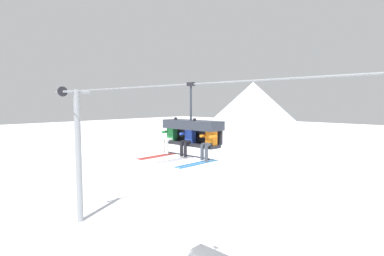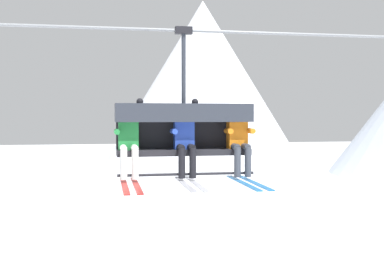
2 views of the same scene
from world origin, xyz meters
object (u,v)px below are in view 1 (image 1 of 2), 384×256
object	(u,v)px
lift_tower_near	(78,153)
skier_blue	(188,137)
skier_orange	(209,140)
skier_green	(170,135)
chairlift_chair	(192,129)

from	to	relation	value
lift_tower_near	skier_blue	distance (m)	10.13
skier_blue	skier_orange	bearing A→B (deg)	-0.43
skier_blue	lift_tower_near	bearing A→B (deg)	174.69
skier_blue	skier_green	bearing A→B (deg)	180.00
lift_tower_near	chairlift_chair	world-z (taller)	lift_tower_near
chairlift_chair	skier_blue	world-z (taller)	chairlift_chair
chairlift_chair	skier_green	xyz separation A→B (m)	(-0.91, -0.21, -0.27)
lift_tower_near	skier_orange	size ratio (longest dim) A/B	4.70
skier_blue	skier_orange	world-z (taller)	skier_blue
lift_tower_near	skier_orange	distance (m)	11.02
chairlift_chair	skier_blue	xyz separation A→B (m)	(0.00, -0.21, -0.27)
skier_green	skier_blue	size ratio (longest dim) A/B	1.00
skier_green	skier_blue	xyz separation A→B (m)	(0.91, 0.00, 0.00)
chairlift_chair	skier_orange	world-z (taller)	chairlift_chair
skier_green	skier_blue	world-z (taller)	same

